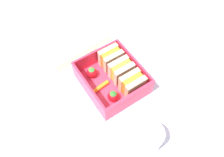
{
  "coord_description": "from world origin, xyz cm",
  "views": [
    {
      "loc": [
        25.73,
        -17.13,
        52.26
      ],
      "look_at": [
        0.0,
        0.0,
        2.7
      ],
      "focal_mm": 35.0,
      "sensor_mm": 36.0,
      "label": 1
    }
  ],
  "objects": [
    {
      "name": "bento_rim",
      "position": [
        0.0,
        0.0,
        3.7
      ],
      "size": [
        16.68,
        14.92,
        5.0
      ],
      "color": "#DE304D",
      "rests_on": "bento_tray"
    },
    {
      "name": "sandwich_center",
      "position": [
        4.96,
        2.95,
        4.02
      ],
      "size": [
        4.18,
        5.91,
        5.65
      ],
      "color": "#D5B687",
      "rests_on": "bento_tray"
    },
    {
      "name": "ground_plane",
      "position": [
        0.0,
        0.0,
        -1.0
      ],
      "size": [
        120.0,
        120.0,
        2.0
      ],
      "primitive_type": "cube",
      "color": "silver"
    },
    {
      "name": "bento_tray",
      "position": [
        0.0,
        0.0,
        0.6
      ],
      "size": [
        16.68,
        14.92,
        1.2
      ],
      "primitive_type": "cube",
      "color": "#DE304D",
      "rests_on": "ground_plane"
    },
    {
      "name": "drinking_glass",
      "position": [
        18.18,
        -2.23,
        3.67
      ],
      "size": [
        6.04,
        6.04,
        7.34
      ],
      "primitive_type": "cylinder",
      "color": "white",
      "rests_on": "ground_plane"
    },
    {
      "name": "carrot_stick_far_left",
      "position": [
        0.14,
        -3.73,
        1.77
      ],
      "size": [
        1.72,
        5.36,
        1.15
      ],
      "primitive_type": "cylinder",
      "rotation": [
        1.57,
        0.0,
        0.11
      ],
      "color": "orange",
      "rests_on": "bento_tray"
    },
    {
      "name": "strawberry_left",
      "position": [
        -4.67,
        -3.5,
        2.74
      ],
      "size": [
        2.83,
        2.83,
        3.43
      ],
      "color": "red",
      "rests_on": "bento_tray"
    },
    {
      "name": "sandwich_center_left",
      "position": [
        0.0,
        2.95,
        4.02
      ],
      "size": [
        4.18,
        5.91,
        5.65
      ],
      "color": "beige",
      "rests_on": "bento_tray"
    },
    {
      "name": "chopstick_pair",
      "position": [
        -13.53,
        -0.96,
        0.35
      ],
      "size": [
        3.42,
        20.11,
        0.7
      ],
      "color": "tan",
      "rests_on": "ground_plane"
    },
    {
      "name": "strawberry_far_left",
      "position": [
        4.59,
        -2.71,
        2.76
      ],
      "size": [
        2.87,
        2.87,
        3.47
      ],
      "color": "red",
      "rests_on": "bento_tray"
    },
    {
      "name": "sandwich_left",
      "position": [
        -4.96,
        2.95,
        4.02
      ],
      "size": [
        4.18,
        5.91,
        5.65
      ],
      "color": "beige",
      "rests_on": "bento_tray"
    }
  ]
}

